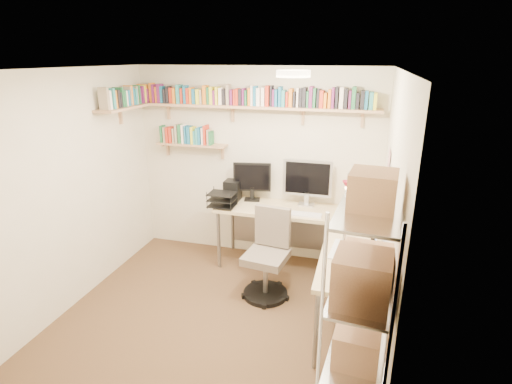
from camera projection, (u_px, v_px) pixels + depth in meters
ground at (218, 313)px, 4.26m from camera, size 3.20×3.20×0.00m
room_shell at (214, 174)px, 3.76m from camera, size 3.24×3.04×2.52m
wall_shelves at (219, 106)px, 4.89m from camera, size 3.12×1.09×0.80m
corner_desk at (301, 218)px, 4.68m from camera, size 2.16×2.11×1.41m
office_chair at (268, 260)px, 4.49m from camera, size 0.54×0.54×1.02m
wire_rack at (363, 288)px, 2.47m from camera, size 0.46×0.83×1.98m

